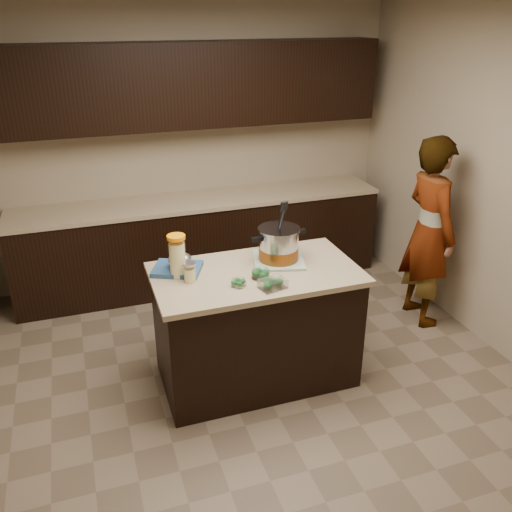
{
  "coord_description": "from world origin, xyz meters",
  "views": [
    {
      "loc": [
        -1.1,
        -3.24,
        2.59
      ],
      "look_at": [
        0.0,
        0.0,
        1.02
      ],
      "focal_mm": 38.0,
      "sensor_mm": 36.0,
      "label": 1
    }
  ],
  "objects_px": {
    "lemonade_pitcher": "(177,258)",
    "person": "(429,232)",
    "island": "(256,326)",
    "stock_pot": "(279,246)"
  },
  "relations": [
    {
      "from": "lemonade_pitcher",
      "to": "person",
      "type": "height_order",
      "value": "person"
    },
    {
      "from": "island",
      "to": "lemonade_pitcher",
      "type": "bearing_deg",
      "value": 169.24
    },
    {
      "from": "island",
      "to": "person",
      "type": "xyz_separation_m",
      "value": [
        1.7,
        0.37,
        0.38
      ]
    },
    {
      "from": "stock_pot",
      "to": "island",
      "type": "bearing_deg",
      "value": -159.09
    },
    {
      "from": "island",
      "to": "stock_pot",
      "type": "xyz_separation_m",
      "value": [
        0.21,
        0.11,
        0.57
      ]
    },
    {
      "from": "island",
      "to": "lemonade_pitcher",
      "type": "distance_m",
      "value": 0.8
    },
    {
      "from": "stock_pot",
      "to": "person",
      "type": "height_order",
      "value": "person"
    },
    {
      "from": "stock_pot",
      "to": "lemonade_pitcher",
      "type": "height_order",
      "value": "stock_pot"
    },
    {
      "from": "island",
      "to": "lemonade_pitcher",
      "type": "relative_size",
      "value": 4.84
    },
    {
      "from": "island",
      "to": "lemonade_pitcher",
      "type": "height_order",
      "value": "lemonade_pitcher"
    }
  ]
}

